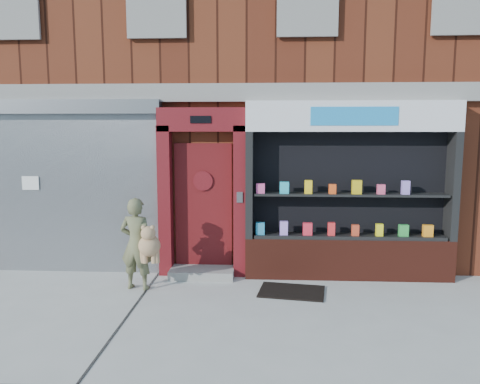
{
  "coord_description": "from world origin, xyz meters",
  "views": [
    {
      "loc": [
        0.32,
        -6.08,
        2.55
      ],
      "look_at": [
        -0.06,
        1.0,
        1.59
      ],
      "focal_mm": 35.0,
      "sensor_mm": 36.0,
      "label": 1
    }
  ],
  "objects": [
    {
      "name": "ground",
      "position": [
        0.0,
        0.0,
        0.0
      ],
      "size": [
        80.0,
        80.0,
        0.0
      ],
      "primitive_type": "plane",
      "color": "#9E9E99",
      "rests_on": "ground"
    },
    {
      "name": "building",
      "position": [
        -0.0,
        5.99,
        4.0
      ],
      "size": [
        12.0,
        8.16,
        8.0
      ],
      "color": "#4E1E11",
      "rests_on": "ground"
    },
    {
      "name": "shutter_bay",
      "position": [
        -3.0,
        1.93,
        1.72
      ],
      "size": [
        3.1,
        0.3,
        3.04
      ],
      "color": "gray",
      "rests_on": "ground"
    },
    {
      "name": "red_door_bay",
      "position": [
        -0.75,
        1.86,
        1.46
      ],
      "size": [
        1.52,
        0.58,
        2.9
      ],
      "color": "#560E14",
      "rests_on": "ground"
    },
    {
      "name": "pharmacy_bay",
      "position": [
        1.75,
        1.81,
        1.37
      ],
      "size": [
        3.5,
        0.41,
        3.0
      ],
      "color": "#521D13",
      "rests_on": "ground"
    },
    {
      "name": "woman",
      "position": [
        -1.67,
        1.03,
        0.74
      ],
      "size": [
        0.7,
        0.5,
        1.48
      ],
      "color": "#5F6140",
      "rests_on": "ground"
    },
    {
      "name": "doormat",
      "position": [
        0.76,
        1.01,
        0.01
      ],
      "size": [
        1.1,
        0.85,
        0.03
      ],
      "primitive_type": "cube",
      "rotation": [
        0.0,
        0.0,
        -0.15
      ],
      "color": "black",
      "rests_on": "ground"
    }
  ]
}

